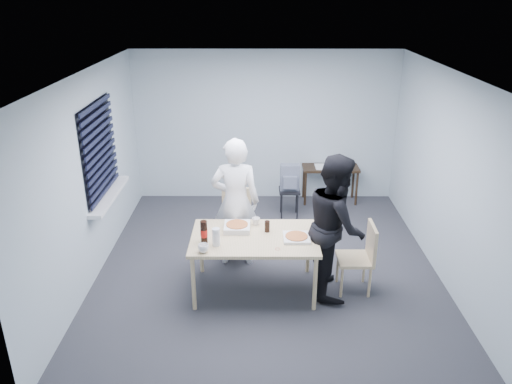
{
  "coord_description": "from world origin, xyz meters",
  "views": [
    {
      "loc": [
        -0.13,
        -5.88,
        3.52
      ],
      "look_at": [
        -0.16,
        0.1,
        1.06
      ],
      "focal_mm": 35.0,
      "sensor_mm": 36.0,
      "label": 1
    }
  ],
  "objects_px": {
    "side_table": "(330,171)",
    "backpack": "(290,178)",
    "chair_far": "(237,215)",
    "mug_a": "(203,248)",
    "chair_right": "(362,253)",
    "person_white": "(236,202)",
    "person_black": "(336,225)",
    "dining_table": "(254,241)",
    "mug_b": "(256,221)",
    "soda_bottle": "(204,232)",
    "stool": "(289,196)"
  },
  "relations": [
    {
      "from": "chair_far",
      "to": "chair_right",
      "type": "relative_size",
      "value": 1.0
    },
    {
      "from": "person_black",
      "to": "mug_a",
      "type": "height_order",
      "value": "person_black"
    },
    {
      "from": "backpack",
      "to": "dining_table",
      "type": "bearing_deg",
      "value": -83.43
    },
    {
      "from": "chair_far",
      "to": "side_table",
      "type": "xyz_separation_m",
      "value": [
        1.57,
        1.71,
        0.05
      ]
    },
    {
      "from": "chair_far",
      "to": "mug_a",
      "type": "bearing_deg",
      "value": -101.8
    },
    {
      "from": "chair_far",
      "to": "mug_a",
      "type": "xyz_separation_m",
      "value": [
        -0.31,
        -1.49,
        0.28
      ]
    },
    {
      "from": "side_table",
      "to": "mug_a",
      "type": "xyz_separation_m",
      "value": [
        -1.88,
        -3.2,
        0.23
      ]
    },
    {
      "from": "dining_table",
      "to": "mug_a",
      "type": "bearing_deg",
      "value": -146.29
    },
    {
      "from": "backpack",
      "to": "soda_bottle",
      "type": "height_order",
      "value": "soda_bottle"
    },
    {
      "from": "chair_far",
      "to": "backpack",
      "type": "distance_m",
      "value": 1.36
    },
    {
      "from": "person_white",
      "to": "side_table",
      "type": "bearing_deg",
      "value": -126.53
    },
    {
      "from": "stool",
      "to": "mug_a",
      "type": "bearing_deg",
      "value": -113.71
    },
    {
      "from": "stool",
      "to": "backpack",
      "type": "xyz_separation_m",
      "value": [
        -0.0,
        -0.01,
        0.32
      ]
    },
    {
      "from": "person_black",
      "to": "soda_bottle",
      "type": "height_order",
      "value": "person_black"
    },
    {
      "from": "stool",
      "to": "soda_bottle",
      "type": "bearing_deg",
      "value": -116.13
    },
    {
      "from": "stool",
      "to": "soda_bottle",
      "type": "relative_size",
      "value": 1.72
    },
    {
      "from": "mug_a",
      "to": "dining_table",
      "type": "bearing_deg",
      "value": 33.71
    },
    {
      "from": "chair_far",
      "to": "stool",
      "type": "relative_size",
      "value": 1.9
    },
    {
      "from": "person_white",
      "to": "backpack",
      "type": "bearing_deg",
      "value": -118.84
    },
    {
      "from": "side_table",
      "to": "soda_bottle",
      "type": "bearing_deg",
      "value": -122.66
    },
    {
      "from": "chair_right",
      "to": "chair_far",
      "type": "bearing_deg",
      "value": 145.16
    },
    {
      "from": "person_white",
      "to": "dining_table",
      "type": "bearing_deg",
      "value": 109.87
    },
    {
      "from": "backpack",
      "to": "mug_a",
      "type": "distance_m",
      "value": 2.81
    },
    {
      "from": "stool",
      "to": "side_table",
      "type": "bearing_deg",
      "value": 39.55
    },
    {
      "from": "stool",
      "to": "chair_far",
      "type": "bearing_deg",
      "value": -127.0
    },
    {
      "from": "person_black",
      "to": "mug_b",
      "type": "xyz_separation_m",
      "value": [
        -0.96,
        0.31,
        -0.1
      ]
    },
    {
      "from": "dining_table",
      "to": "side_table",
      "type": "bearing_deg",
      "value": 65.11
    },
    {
      "from": "soda_bottle",
      "to": "mug_a",
      "type": "bearing_deg",
      "value": -86.49
    },
    {
      "from": "chair_right",
      "to": "mug_b",
      "type": "relative_size",
      "value": 8.9
    },
    {
      "from": "mug_b",
      "to": "chair_far",
      "type": "bearing_deg",
      "value": 109.85
    },
    {
      "from": "side_table",
      "to": "mug_b",
      "type": "relative_size",
      "value": 9.66
    },
    {
      "from": "chair_far",
      "to": "backpack",
      "type": "relative_size",
      "value": 2.07
    },
    {
      "from": "person_white",
      "to": "stool",
      "type": "height_order",
      "value": "person_white"
    },
    {
      "from": "dining_table",
      "to": "stool",
      "type": "distance_m",
      "value": 2.29
    },
    {
      "from": "side_table",
      "to": "backpack",
      "type": "relative_size",
      "value": 2.25
    },
    {
      "from": "person_black",
      "to": "side_table",
      "type": "distance_m",
      "value": 2.83
    },
    {
      "from": "chair_right",
      "to": "soda_bottle",
      "type": "bearing_deg",
      "value": -175.54
    },
    {
      "from": "mug_a",
      "to": "mug_b",
      "type": "distance_m",
      "value": 0.93
    },
    {
      "from": "chair_far",
      "to": "person_white",
      "type": "distance_m",
      "value": 0.55
    },
    {
      "from": "side_table",
      "to": "mug_a",
      "type": "distance_m",
      "value": 3.71
    },
    {
      "from": "soda_bottle",
      "to": "mug_b",
      "type": "bearing_deg",
      "value": 37.84
    },
    {
      "from": "person_white",
      "to": "mug_a",
      "type": "distance_m",
      "value": 1.14
    },
    {
      "from": "stool",
      "to": "person_black",
      "type": "bearing_deg",
      "value": -79.19
    },
    {
      "from": "chair_right",
      "to": "backpack",
      "type": "height_order",
      "value": "backpack"
    },
    {
      "from": "chair_far",
      "to": "person_white",
      "type": "height_order",
      "value": "person_white"
    },
    {
      "from": "backpack",
      "to": "soda_bottle",
      "type": "xyz_separation_m",
      "value": [
        -1.15,
        -2.33,
        0.2
      ]
    },
    {
      "from": "soda_bottle",
      "to": "chair_right",
      "type": "bearing_deg",
      "value": 4.46
    },
    {
      "from": "dining_table",
      "to": "backpack",
      "type": "bearing_deg",
      "value": 75.66
    },
    {
      "from": "chair_far",
      "to": "chair_right",
      "type": "bearing_deg",
      "value": -34.84
    },
    {
      "from": "person_white",
      "to": "person_black",
      "type": "xyz_separation_m",
      "value": [
        1.23,
        -0.69,
        0.0
      ]
    }
  ]
}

